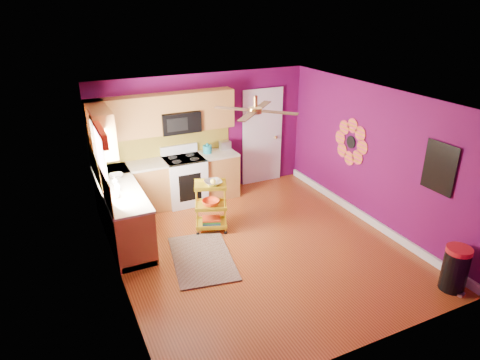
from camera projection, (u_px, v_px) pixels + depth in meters
ground at (259, 247)px, 7.15m from camera, size 5.00×5.00×0.00m
room_envelope at (262, 155)px, 6.52m from camera, size 4.54×5.04×2.52m
lower_cabinets at (150, 196)px, 7.96m from camera, size 2.81×2.31×0.94m
electric_range at (185, 180)px, 8.55m from camera, size 0.76×0.66×1.13m
upper_cabinetry at (145, 120)px, 7.76m from camera, size 2.80×2.30×1.26m
left_window at (99, 149)px, 6.47m from camera, size 0.08×1.35×1.08m
panel_door at (262, 138)px, 9.33m from camera, size 0.95×0.11×2.15m
right_wall_art at (387, 153)px, 7.18m from camera, size 0.04×2.74×1.04m
ceiling_fan at (256, 110)px, 6.42m from camera, size 1.01×1.01×0.26m
shag_rug at (202, 258)px, 6.83m from camera, size 1.15×1.63×0.02m
rolling_cart at (211, 204)px, 7.48m from camera, size 0.65×0.57×0.99m
trash_can at (455, 269)px, 6.00m from camera, size 0.43×0.44×0.67m
teal_kettle at (207, 149)px, 8.63m from camera, size 0.18×0.18×0.21m
toaster at (225, 145)px, 8.83m from camera, size 0.22×0.15×0.18m
soap_bottle_a at (117, 186)px, 6.93m from camera, size 0.08×0.08×0.18m
soap_bottle_b at (115, 180)px, 7.18m from camera, size 0.12×0.12×0.15m
counter_dish at (116, 176)px, 7.48m from camera, size 0.24×0.24×0.06m
counter_cup at (116, 195)px, 6.71m from camera, size 0.12×0.12×0.10m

